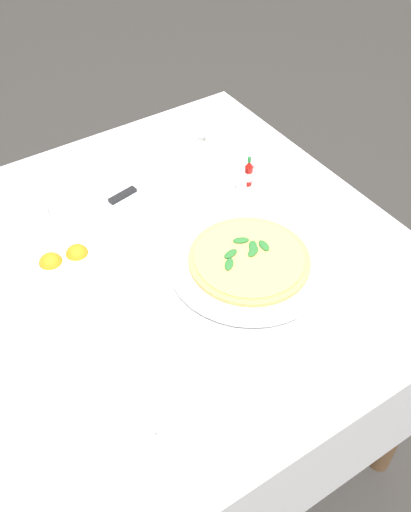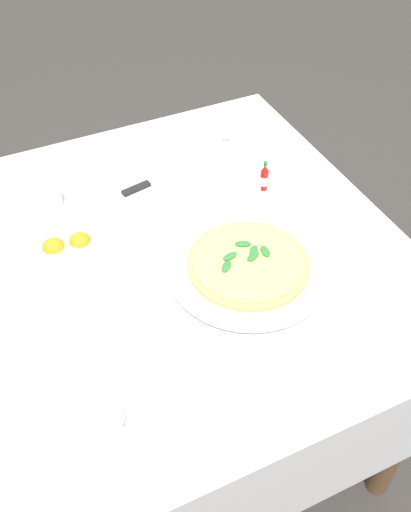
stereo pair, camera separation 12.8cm
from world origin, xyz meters
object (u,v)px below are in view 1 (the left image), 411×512
object	(u,v)px
pizza_plate	(249,263)
water_glass_far_left	(31,209)
napkin_folded	(138,191)
salt_shaker	(255,171)
hot_sauce_bottle	(248,174)
pepper_shaker	(242,182)
citrus_bowl	(64,265)
coffee_cup_near_left	(219,135)
dinner_knife	(139,187)
pizza	(249,259)
coffee_cup_left_edge	(156,399)

from	to	relation	value
pizza_plate	water_glass_far_left	xyz separation A→B (m)	(-0.34, 0.39, 0.03)
napkin_folded	salt_shaker	world-z (taller)	salt_shaker
salt_shaker	hot_sauce_bottle	bearing A→B (deg)	-160.35
pepper_shaker	salt_shaker	bearing A→B (deg)	19.65
napkin_folded	hot_sauce_bottle	bearing A→B (deg)	-35.50
citrus_bowl	pizza_plate	bearing A→B (deg)	-30.43
coffee_cup_near_left	pepper_shaker	size ratio (longest dim) A/B	2.31
coffee_cup_near_left	dinner_knife	size ratio (longest dim) A/B	0.67
pizza	salt_shaker	xyz separation A→B (m)	(0.20, 0.25, 0.00)
pizza	coffee_cup_left_edge	bearing A→B (deg)	-150.58
pizza_plate	pizza	bearing A→B (deg)	83.53
pepper_shaker	water_glass_far_left	bearing A→B (deg)	161.14
coffee_cup_near_left	water_glass_far_left	xyz separation A→B (m)	(-0.54, -0.03, 0.01)
pizza	hot_sauce_bottle	size ratio (longest dim) A/B	3.19
coffee_cup_near_left	salt_shaker	world-z (taller)	coffee_cup_near_left
pizza_plate	coffee_cup_near_left	world-z (taller)	coffee_cup_near_left
water_glass_far_left	salt_shaker	xyz separation A→B (m)	(0.53, -0.14, -0.02)
coffee_cup_left_edge	water_glass_far_left	xyz separation A→B (m)	(0.01, 0.58, 0.01)
napkin_folded	citrus_bowl	distance (m)	0.30
coffee_cup_near_left	water_glass_far_left	world-z (taller)	water_glass_far_left
coffee_cup_left_edge	dinner_knife	distance (m)	0.61
coffee_cup_left_edge	pepper_shaker	size ratio (longest dim) A/B	2.31
pizza_plate	salt_shaker	xyz separation A→B (m)	(0.20, 0.25, 0.01)
pizza_plate	pizza	size ratio (longest dim) A/B	1.33
water_glass_far_left	dinner_knife	distance (m)	0.26
coffee_cup_left_edge	pepper_shaker	bearing A→B (deg)	40.83
salt_shaker	pepper_shaker	distance (m)	0.06
salt_shaker	pizza	bearing A→B (deg)	-128.91
coffee_cup_left_edge	coffee_cup_near_left	bearing A→B (deg)	48.13
citrus_bowl	dinner_knife	bearing A→B (deg)	30.00
coffee_cup_left_edge	hot_sauce_bottle	world-z (taller)	hot_sauce_bottle
pizza_plate	pizza	xyz separation A→B (m)	(0.00, 0.00, 0.01)
coffee_cup_near_left	napkin_folded	distance (m)	0.30
pizza_plate	coffee_cup_near_left	size ratio (longest dim) A/B	2.70
water_glass_far_left	citrus_bowl	distance (m)	0.19
water_glass_far_left	pepper_shaker	bearing A→B (deg)	-18.86
coffee_cup_near_left	pepper_shaker	xyz separation A→B (m)	(-0.07, -0.20, -0.01)
citrus_bowl	hot_sauce_bottle	distance (m)	0.51
pizza_plate	dinner_knife	distance (m)	0.36
water_glass_far_left	hot_sauce_bottle	distance (m)	0.53
pizza_plate	pepper_shaker	bearing A→B (deg)	57.81
pizza_plate	citrus_bowl	world-z (taller)	citrus_bowl
dinner_knife	hot_sauce_bottle	size ratio (longest dim) A/B	2.35
coffee_cup_near_left	pepper_shaker	distance (m)	0.21
water_glass_far_left	hot_sauce_bottle	world-z (taller)	water_glass_far_left
napkin_folded	hot_sauce_bottle	size ratio (longest dim) A/B	2.90
hot_sauce_bottle	coffee_cup_left_edge	bearing A→B (deg)	-140.10
dinner_knife	coffee_cup_left_edge	bearing A→B (deg)	-126.84
pizza	napkin_folded	size ratio (longest dim) A/B	1.10
dinner_knife	salt_shaker	size ratio (longest dim) A/B	3.47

